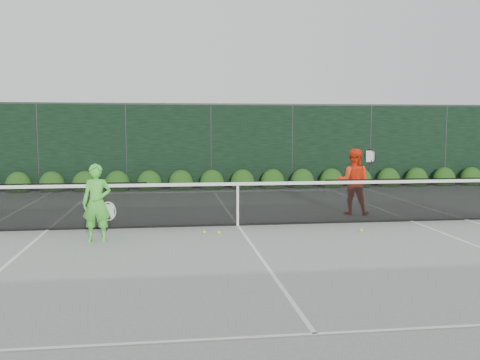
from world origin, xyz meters
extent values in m
plane|color=gray|center=(0.00, 0.00, 0.00)|extent=(80.00, 80.00, 0.00)
cube|color=black|center=(-4.20, 0.00, 0.51)|extent=(4.40, 0.01, 1.02)
cube|color=black|center=(0.00, 0.00, 0.48)|extent=(4.00, 0.01, 0.96)
cube|color=black|center=(4.20, 0.00, 0.51)|extent=(4.40, 0.01, 1.02)
cube|color=white|center=(0.00, 0.00, 0.94)|extent=(12.80, 0.03, 0.07)
cube|color=black|center=(0.00, 0.00, 0.02)|extent=(12.80, 0.02, 0.04)
cube|color=white|center=(0.00, 0.00, 0.46)|extent=(0.05, 0.03, 0.91)
imported|color=#52D73F|center=(-2.90, -1.29, 0.75)|extent=(0.58, 0.41, 1.51)
torus|color=beige|center=(-2.70, -1.19, 0.57)|extent=(0.30, 0.04, 0.30)
cylinder|color=black|center=(-2.70, -1.19, 0.33)|extent=(0.10, 0.03, 0.30)
imported|color=#FB3C15|center=(3.11, 1.20, 0.83)|extent=(0.99, 0.89, 1.66)
torus|color=black|center=(3.46, 1.00, 1.48)|extent=(0.27, 0.19, 0.30)
cylinder|color=black|center=(3.46, 1.00, 1.24)|extent=(0.10, 0.03, 0.30)
cube|color=white|center=(5.49, 0.00, 0.01)|extent=(0.06, 23.77, 0.01)
cube|color=white|center=(-4.12, 0.00, 0.01)|extent=(0.06, 23.77, 0.01)
cube|color=white|center=(4.12, 0.00, 0.01)|extent=(0.06, 23.77, 0.01)
cube|color=white|center=(0.00, 11.88, 0.01)|extent=(11.03, 0.06, 0.01)
cube|color=white|center=(0.00, 6.40, 0.01)|extent=(8.23, 0.06, 0.01)
cube|color=white|center=(0.00, -6.40, 0.01)|extent=(8.23, 0.06, 0.01)
cube|color=white|center=(0.00, 0.00, 0.01)|extent=(0.06, 12.80, 0.01)
cube|color=black|center=(0.00, 7.50, 1.50)|extent=(32.00, 0.06, 3.00)
cube|color=#262826|center=(0.00, 7.50, 3.03)|extent=(32.00, 0.06, 0.06)
cylinder|color=#262826|center=(-6.00, 7.50, 1.50)|extent=(0.08, 0.08, 3.00)
cylinder|color=#262826|center=(-3.00, 7.50, 1.50)|extent=(0.08, 0.08, 3.00)
cylinder|color=#262826|center=(0.00, 7.50, 1.50)|extent=(0.08, 0.08, 3.00)
cylinder|color=#262826|center=(3.00, 7.50, 1.50)|extent=(0.08, 0.08, 3.00)
cylinder|color=#262826|center=(6.00, 7.50, 1.50)|extent=(0.08, 0.08, 3.00)
cylinder|color=#262826|center=(9.00, 7.50, 1.50)|extent=(0.08, 0.08, 3.00)
ellipsoid|color=#11330E|center=(-6.60, 7.15, 0.23)|extent=(0.86, 0.65, 0.94)
ellipsoid|color=#11330E|center=(-5.50, 7.15, 0.23)|extent=(0.86, 0.65, 0.94)
ellipsoid|color=#11330E|center=(-4.40, 7.15, 0.23)|extent=(0.86, 0.65, 0.94)
ellipsoid|color=#11330E|center=(-3.30, 7.15, 0.23)|extent=(0.86, 0.65, 0.94)
ellipsoid|color=#11330E|center=(-2.20, 7.15, 0.23)|extent=(0.86, 0.65, 0.94)
ellipsoid|color=#11330E|center=(-1.10, 7.15, 0.23)|extent=(0.86, 0.65, 0.94)
ellipsoid|color=#11330E|center=(0.00, 7.15, 0.23)|extent=(0.86, 0.65, 0.94)
ellipsoid|color=#11330E|center=(1.10, 7.15, 0.23)|extent=(0.86, 0.65, 0.94)
ellipsoid|color=#11330E|center=(2.20, 7.15, 0.23)|extent=(0.86, 0.65, 0.94)
ellipsoid|color=#11330E|center=(3.30, 7.15, 0.23)|extent=(0.86, 0.65, 0.94)
ellipsoid|color=#11330E|center=(4.40, 7.15, 0.23)|extent=(0.86, 0.65, 0.94)
ellipsoid|color=#11330E|center=(5.50, 7.15, 0.23)|extent=(0.86, 0.65, 0.94)
ellipsoid|color=#11330E|center=(6.60, 7.15, 0.23)|extent=(0.86, 0.65, 0.94)
ellipsoid|color=#11330E|center=(7.70, 7.15, 0.23)|extent=(0.86, 0.65, 0.94)
ellipsoid|color=#11330E|center=(8.80, 7.15, 0.23)|extent=(0.86, 0.65, 0.94)
ellipsoid|color=#11330E|center=(9.90, 7.15, 0.23)|extent=(0.86, 0.65, 0.94)
sphere|color=#E1F336|center=(-0.80, -0.82, 0.03)|extent=(0.07, 0.07, 0.07)
sphere|color=#E1F336|center=(-0.51, -0.91, 0.03)|extent=(0.07, 0.07, 0.07)
sphere|color=#E1F336|center=(2.49, -1.09, 0.03)|extent=(0.07, 0.07, 0.07)
camera|label=1|loc=(-1.52, -11.74, 2.19)|focal=40.00mm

